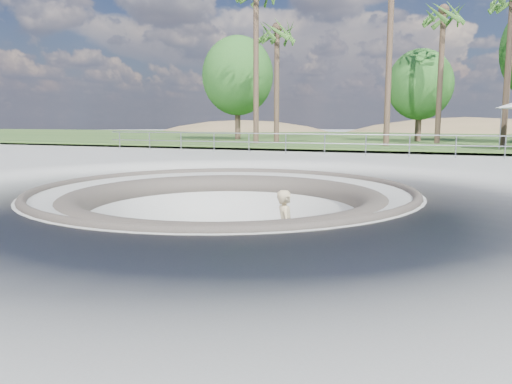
{
  "coord_description": "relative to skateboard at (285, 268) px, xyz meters",
  "views": [
    {
      "loc": [
        5.51,
        -12.17,
        1.88
      ],
      "look_at": [
        0.71,
        0.56,
        -0.1
      ],
      "focal_mm": 35.0,
      "sensor_mm": 36.0,
      "label": 1
    }
  ],
  "objects": [
    {
      "name": "distant_hills",
      "position": [
        1.87,
        57.7,
        -5.18
      ],
      "size": [
        103.2,
        45.0,
        28.6
      ],
      "color": "olive",
      "rests_on": "ground"
    },
    {
      "name": "safety_railing",
      "position": [
        -1.9,
        12.53,
        2.53
      ],
      "size": [
        25.0,
        0.06,
        1.03
      ],
      "color": "gray",
      "rests_on": "ground"
    },
    {
      "name": "ground",
      "position": [
        -1.9,
        0.53,
        1.84
      ],
      "size": [
        180.0,
        180.0,
        0.0
      ],
      "primitive_type": "plane",
      "color": "#ACACA6",
      "rests_on": "ground"
    },
    {
      "name": "palm_d",
      "position": [
        3.13,
        24.33,
        10.28
      ],
      "size": [
        2.6,
        2.6,
        9.6
      ],
      "color": "brown",
      "rests_on": "ground"
    },
    {
      "name": "bushy_tree_mid",
      "position": [
        1.72,
        27.32,
        6.22
      ],
      "size": [
        4.72,
        4.29,
        6.81
      ],
      "color": "brown",
      "rests_on": "ground"
    },
    {
      "name": "palm_b",
      "position": [
        -7.52,
        21.93,
        9.47
      ],
      "size": [
        2.6,
        2.6,
        8.73
      ],
      "color": "brown",
      "rests_on": "ground"
    },
    {
      "name": "skateboard",
      "position": [
        0.0,
        0.0,
        0.0
      ],
      "size": [
        0.81,
        0.51,
        0.08
      ],
      "color": "brown",
      "rests_on": "ground"
    },
    {
      "name": "skater",
      "position": [
        0.0,
        -0.0,
        1.0
      ],
      "size": [
        0.72,
        0.85,
        1.97
      ],
      "primitive_type": "imported",
      "rotation": [
        0.0,
        0.0,
        1.99
      ],
      "color": "tan",
      "rests_on": "skateboard"
    },
    {
      "name": "bushy_tree_left",
      "position": [
        -12.16,
        25.97,
        7.16
      ],
      "size": [
        5.76,
        5.24,
        8.31
      ],
      "color": "brown",
      "rests_on": "ground"
    },
    {
      "name": "skate_bowl",
      "position": [
        -1.9,
        0.53,
        0.01
      ],
      "size": [
        14.0,
        14.0,
        4.1
      ],
      "color": "#ACACA6",
      "rests_on": "ground"
    },
    {
      "name": "grass_strip",
      "position": [
        -1.9,
        34.53,
        2.06
      ],
      "size": [
        180.0,
        36.0,
        0.12
      ],
      "color": "#2D5321",
      "rests_on": "ground"
    }
  ]
}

